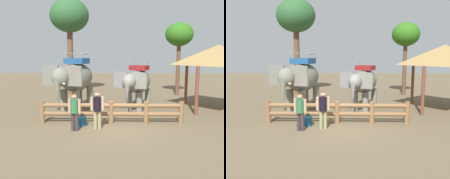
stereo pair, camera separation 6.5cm
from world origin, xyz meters
TOP-DOWN VIEW (x-y plane):
  - ground_plane at (0.00, 0.00)m, footprint 60.00×60.00m
  - log_fence at (-0.00, 0.18)m, footprint 6.74×0.27m
  - elephant_near_left at (-2.06, 2.44)m, footprint 2.64×3.91m
  - elephant_center at (1.45, 3.04)m, footprint 2.51×3.32m
  - tourist_woman_in_black at (-1.52, -0.99)m, footprint 0.56×0.38m
  - tourist_man_in_blue at (-0.58, -0.75)m, footprint 0.59×0.38m
  - thatched_shelter at (6.00, 3.15)m, footprint 4.15×4.15m
  - tree_far_left at (-3.49, 8.63)m, footprint 3.04×3.04m
  - tree_back_center at (4.99, 8.24)m, footprint 2.11×2.11m
  - feed_bucket at (-1.34, -0.22)m, footprint 0.44×0.44m

SIDE VIEW (x-z plane):
  - ground_plane at x=0.00m, z-range 0.00..0.00m
  - feed_bucket at x=-1.34m, z-range 0.00..0.40m
  - log_fence at x=0.00m, z-range 0.08..1.13m
  - tourist_woman_in_black at x=-1.52m, z-range 0.13..1.75m
  - tourist_man_in_blue at x=-0.58m, z-range 0.13..1.81m
  - elephant_center at x=1.45m, z-range 0.17..2.98m
  - elephant_near_left at x=-2.06m, z-range 0.20..3.48m
  - thatched_shelter at x=6.00m, z-range 1.26..5.01m
  - tree_back_center at x=4.99m, z-range 1.78..7.38m
  - tree_far_left at x=-3.49m, z-range 2.29..9.76m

